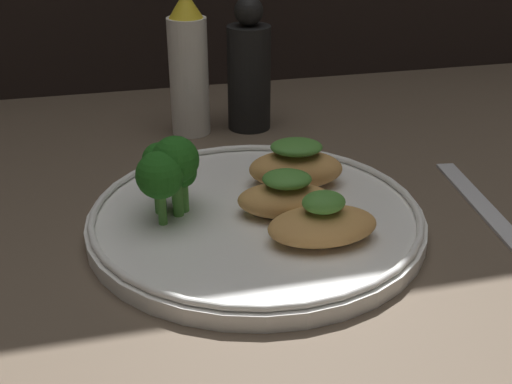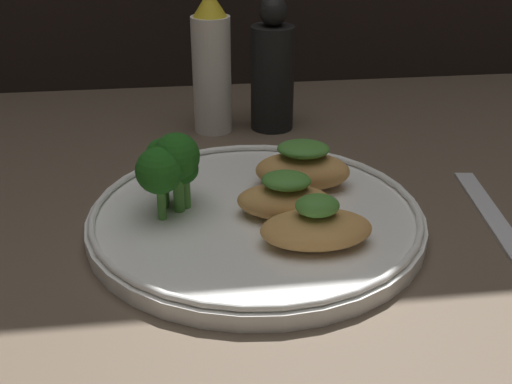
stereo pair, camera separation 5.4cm
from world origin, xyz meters
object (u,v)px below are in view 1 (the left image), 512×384
(plate, at_px, (256,217))
(pepper_grinder, at_px, (249,72))
(broccoli_bunch, at_px, (168,168))
(sauce_bottle, at_px, (189,68))

(plate, height_order, pepper_grinder, pepper_grinder)
(broccoli_bunch, xyz_separation_m, sauce_bottle, (0.05, 0.22, 0.02))
(plate, relative_size, pepper_grinder, 1.87)
(pepper_grinder, bearing_deg, sauce_bottle, -180.00)
(plate, height_order, broccoli_bunch, broccoli_bunch)
(broccoli_bunch, height_order, sauce_bottle, sauce_bottle)
(plate, bearing_deg, broccoli_bunch, 168.53)
(broccoli_bunch, distance_m, sauce_bottle, 0.23)
(plate, relative_size, sauce_bottle, 1.77)
(plate, xyz_separation_m, broccoli_bunch, (-0.07, 0.01, 0.05))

